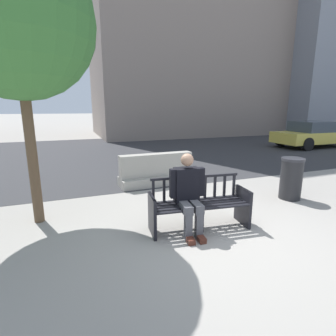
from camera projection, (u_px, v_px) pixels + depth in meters
name	position (u px, v px, depth m)	size (l,w,h in m)	color
ground_plane	(219.00, 234.00, 4.33)	(200.00, 200.00, 0.00)	gray
street_asphalt	(120.00, 152.00, 12.24)	(120.00, 12.00, 0.01)	#333335
street_bench	(199.00, 206.00, 4.46)	(1.74, 0.71, 0.88)	black
seated_person	(188.00, 192.00, 4.29)	(0.59, 0.76, 1.31)	black
jersey_barrier_centre	(156.00, 172.00, 7.10)	(2.02, 0.75, 0.84)	#9E998E
street_tree	(16.00, 21.00, 4.06)	(2.44, 2.44, 4.57)	brown
car_taxi_near	(312.00, 135.00, 13.77)	(4.17, 1.93, 1.35)	#DBC64C
trash_bin	(291.00, 178.00, 5.92)	(0.49, 0.49, 0.94)	#232326
building_centre_right	(204.00, 23.00, 20.37)	(16.97, 8.01, 16.96)	gray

